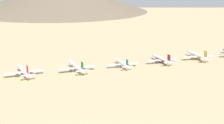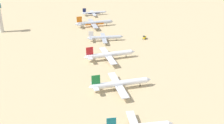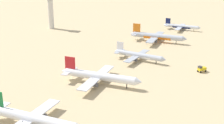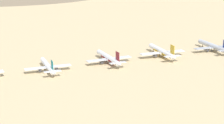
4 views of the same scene
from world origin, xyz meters
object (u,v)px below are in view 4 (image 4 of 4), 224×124
parked_jet_1 (162,51)px  parked_jet_2 (108,58)px  parked_jet_3 (48,66)px  parked_jet_0 (213,46)px

parked_jet_1 → parked_jet_2: bearing=81.6°
parked_jet_2 → parked_jet_3: size_ratio=1.08×
parked_jet_1 → parked_jet_3: parked_jet_1 is taller
parked_jet_0 → parked_jet_2: 94.29m
parked_jet_0 → parked_jet_2: bearing=80.5°
parked_jet_1 → parked_jet_2: 45.97m
parked_jet_2 → parked_jet_3: 46.85m
parked_jet_0 → parked_jet_2: (15.64, 92.98, -0.18)m
parked_jet_3 → parked_jet_1: bearing=-97.3°
parked_jet_0 → parked_jet_1: size_ratio=0.97×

